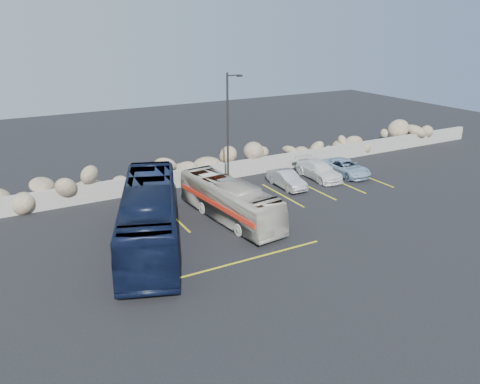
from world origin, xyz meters
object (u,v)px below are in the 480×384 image
vintage_bus (229,200)px  car_a (228,188)px  tour_coach (150,216)px  lamppost (228,130)px  car_c (319,170)px  car_b (287,179)px  car_d (345,168)px

vintage_bus → car_a: vintage_bus is taller
tour_coach → car_a: 8.10m
lamppost → tour_coach: (-7.39, -5.31, -2.71)m
vintage_bus → car_c: size_ratio=1.94×
car_b → car_d: 5.53m
lamppost → tour_coach: lamppost is taller
car_b → car_d: (5.53, 0.20, 0.00)m
lamppost → car_c: 8.08m
car_c → car_b: bearing=-168.4°
lamppost → car_d: (9.43, -1.12, -3.70)m
car_a → car_d: bearing=-2.0°
vintage_bus → car_d: vintage_bus is taller
tour_coach → car_b: 12.02m
car_a → lamppost: bearing=58.2°
car_a → car_b: (4.50, -0.30, -0.02)m
vintage_bus → car_b: (6.15, 3.07, -0.59)m
tour_coach → car_b: tour_coach is taller
tour_coach → car_a: size_ratio=3.15×
tour_coach → car_a: (6.79, 4.30, -0.97)m
lamppost → tour_coach: bearing=-144.3°
lamppost → car_d: bearing=-6.8°
tour_coach → lamppost: bearing=55.8°
car_b → car_c: car_c is taller
car_a → car_c: car_c is taller
car_a → car_c: bearing=0.4°
car_b → vintage_bus: bearing=-151.9°
vintage_bus → tour_coach: tour_coach is taller
vintage_bus → tour_coach: bearing=-175.7°
car_d → car_a: bearing=177.6°
lamppost → car_a: bearing=-120.4°
car_c → car_d: (2.27, -0.34, -0.04)m
tour_coach → car_c: tour_coach is taller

